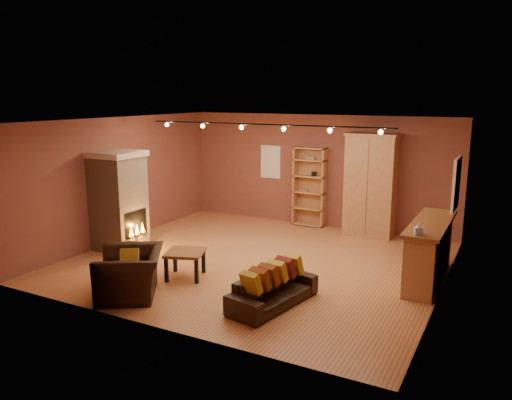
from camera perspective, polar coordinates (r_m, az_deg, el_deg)
The scene contains 16 objects.
floor at distance 10.11m, azimuth 0.14°, elevation -7.00°, with size 7.00×7.00×0.00m, color #A8653B.
ceiling at distance 9.57m, azimuth 0.15°, elevation 9.06°, with size 7.00×7.00×0.00m, color #56311B.
back_wall at distance 12.67m, azimuth 7.02°, elevation 3.32°, with size 7.00×0.02×2.80m, color brown.
left_wall at distance 11.76m, azimuth -15.14°, elevation 2.32°, with size 0.02×6.50×2.80m, color brown.
right_wall at distance 8.72m, azimuth 20.97°, elevation -1.33°, with size 0.02×6.50×2.80m, color brown.
fireplace at distance 11.08m, azimuth -15.41°, elevation -0.05°, with size 1.01×0.98×2.12m.
back_window at distance 13.14m, azimuth 1.69°, elevation 4.38°, with size 0.56×0.04×0.86m, color white.
bookcase at distance 12.68m, azimuth 6.23°, elevation 1.60°, with size 0.82×0.32×2.00m.
armoire at distance 11.97m, azimuth 12.98°, elevation 1.70°, with size 1.19×0.68×2.42m.
bar_counter at distance 9.44m, azimuth 19.16°, elevation -5.52°, with size 0.61×2.29×1.09m.
tissue_box at distance 8.36m, azimuth 18.08°, elevation -3.19°, with size 0.17×0.17×0.23m.
right_window at distance 10.04m, azimuth 21.92°, elevation 1.72°, with size 0.05×0.90×1.00m, color white.
loveseat at distance 8.00m, azimuth 1.97°, elevation -9.57°, with size 0.79×1.72×0.72m.
armchair at distance 8.57m, azimuth -14.22°, elevation -7.28°, with size 1.29×1.41×1.03m.
coffee_table at distance 9.21m, azimuth -8.11°, elevation -6.24°, with size 0.85×0.85×0.50m.
track_rail at distance 9.75m, azimuth 0.71°, elevation 8.44°, with size 5.20×0.09×0.13m.
Camera 1 is at (4.44, -8.46, 3.29)m, focal length 35.00 mm.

